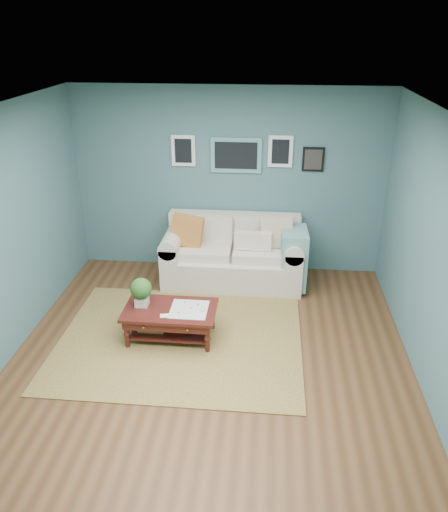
# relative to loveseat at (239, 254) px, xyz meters

# --- Properties ---
(room_shell) EXTENTS (5.00, 5.02, 2.70)m
(room_shell) POSITION_rel_loveseat_xyz_m (-0.19, -1.97, 0.94)
(room_shell) COLOR brown
(room_shell) RESTS_ON ground
(area_rug) EXTENTS (2.88, 2.30, 0.01)m
(area_rug) POSITION_rel_loveseat_xyz_m (-0.59, -1.60, -0.42)
(area_rug) COLOR brown
(area_rug) RESTS_ON ground
(loveseat) EXTENTS (2.02, 0.92, 1.04)m
(loveseat) POSITION_rel_loveseat_xyz_m (0.00, 0.00, 0.00)
(loveseat) COLOR beige
(loveseat) RESTS_ON ground
(coffee_table) EXTENTS (1.09, 0.64, 0.76)m
(coffee_table) POSITION_rel_loveseat_xyz_m (-0.76, -1.55, -0.09)
(coffee_table) COLOR #351710
(coffee_table) RESTS_ON ground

